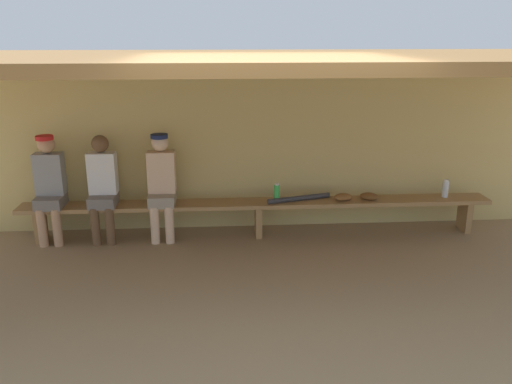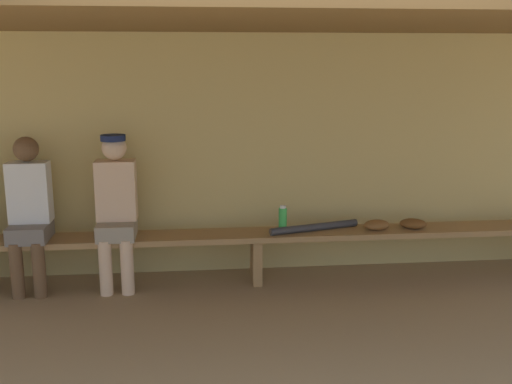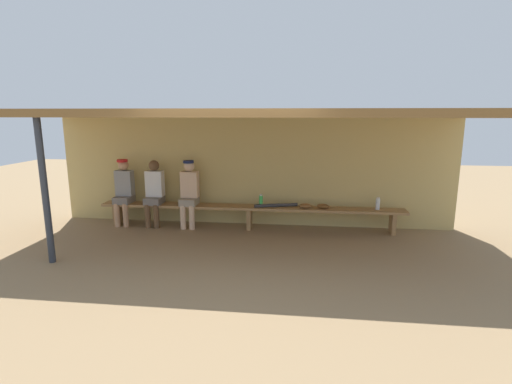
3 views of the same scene
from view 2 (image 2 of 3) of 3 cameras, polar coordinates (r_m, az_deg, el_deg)
name	(u,v)px [view 2 (image 2 of 3)]	position (r m, az deg, el deg)	size (l,w,h in m)	color
ground_plane	(281,365)	(4.13, 2.36, -16.01)	(24.00, 24.00, 0.00)	#937754
back_wall	(251,154)	(5.69, -0.45, 3.64)	(8.00, 0.20, 2.20)	tan
dugout_roof	(269,16)	(4.34, 1.25, 16.28)	(8.00, 2.80, 0.12)	brown
bench	(256,240)	(5.41, 0.02, -4.57)	(6.00, 0.36, 0.46)	#9E7547
player_leftmost	(116,204)	(5.33, -13.05, -1.15)	(0.34, 0.42, 1.34)	gray
player_shirtless_tan	(29,208)	(5.48, -20.60, -1.46)	(0.34, 0.42, 1.34)	slate
water_bottle_clear	(283,220)	(5.35, 2.53, -2.64)	(0.07, 0.07, 0.25)	green
baseball_glove_worn	(413,224)	(5.69, 14.59, -2.90)	(0.24, 0.17, 0.09)	brown
baseball_glove_dark_brown	(377,225)	(5.57, 11.31, -3.06)	(0.24, 0.17, 0.09)	brown
baseball_bat	(314,227)	(5.46, 5.52, -3.32)	(0.07, 0.07, 0.86)	#333338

